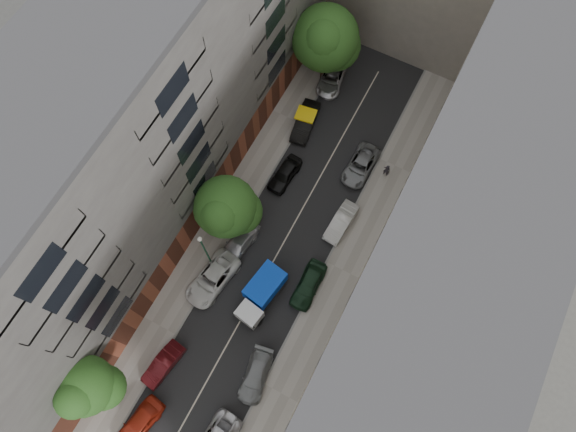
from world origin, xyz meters
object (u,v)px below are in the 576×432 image
Objects in this scene: car_left_2 at (212,279)px; tree_mid at (226,209)px; car_left_6 at (332,77)px; car_left_3 at (238,244)px; car_right_1 at (256,376)px; car_right_4 at (360,166)px; car_left_1 at (163,364)px; car_left_5 at (305,121)px; car_right_2 at (308,285)px; pedestrian at (387,170)px; lamp_post at (205,249)px; car_right_3 at (341,222)px; tarp_truck at (261,294)px; tree_far at (326,41)px; tree_near at (86,388)px; car_left_0 at (138,425)px; car_left_4 at (285,174)px.

car_left_2 is 0.74× the size of tree_mid.
car_left_3 is at bearing -98.63° from car_left_6.
car_right_1 is 0.95× the size of car_right_4.
car_left_5 reaches higher than car_left_1.
car_right_2 is 12.49m from pedestrian.
car_right_3 is at bearing 45.73° from lamp_post.
tarp_truck reaches higher than car_right_2.
tree_far is (-8.10, 18.99, 4.82)m from car_right_2.
car_left_3 is 0.96× the size of car_right_4.
lamp_post reaches higher than tarp_truck.
car_right_4 is at bearing -44.19° from tree_far.
car_left_5 is 15.39m from car_right_2.
tarp_truck is at bearing 60.35° from tree_near.
car_left_0 is (-3.40, -12.74, -0.53)m from tarp_truck.
car_left_5 reaches higher than car_left_3.
car_right_2 is at bearing 49.96° from tarp_truck.
car_left_5 is at bearing -80.47° from tree_far.
tarp_truck is 15.61m from pedestrian.
car_left_6 is 1.03× the size of car_right_4.
car_right_2 is 1.08× the size of car_right_3.
car_left_1 is at bearing -87.57° from car_left_4.
car_left_0 reaches higher than car_left_1.
pedestrian is at bearing 48.69° from tree_mid.
car_left_2 is at bearing -161.64° from tarp_truck.
lamp_post is (-0.82, 1.17, 3.51)m from car_left_2.
tree_near is (-2.53, -27.98, 4.52)m from car_left_5.
car_left_0 is at bearing -83.03° from lamp_post.
car_right_3 is 12.03m from lamp_post.
car_right_1 is (6.82, -5.00, -0.09)m from car_left_2.
car_right_3 is (6.81, 5.80, 0.03)m from car_left_3.
tarp_truck is 1.01× the size of car_left_2.
lamp_post is at bearing -176.36° from tarp_truck.
car_left_4 is 0.53× the size of tree_near.
car_right_4 is 0.65× the size of tree_mid.
car_left_2 is 17.85m from pedestrian.
car_right_3 is at bearing -57.64° from tree_far.
tree_near reaches higher than car_left_1.
car_right_2 is (0.38, 8.20, 0.11)m from car_right_1.
lamp_post is at bearing -115.55° from car_right_4.
tree_far is at bearing 101.71° from car_left_3.
car_right_1 is (6.75, 2.60, -0.01)m from car_left_1.
tree_far is 1.28× the size of lamp_post.
car_right_3 is at bearing 82.80° from car_left_0.
tree_near reaches higher than car_right_2.
car_left_5 is 2.85× the size of pedestrian.
car_left_3 is 12.97m from car_right_4.
tarp_truck is 14.62m from car_right_4.
car_right_4 is 0.62× the size of tree_near.
car_right_4 is at bearing 92.26° from car_right_2.
lamp_post is (-8.02, -8.23, 3.57)m from car_right_3.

